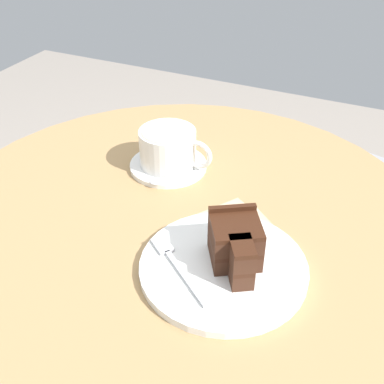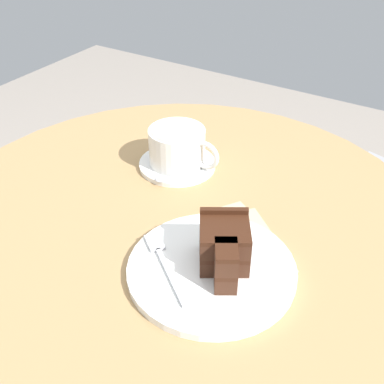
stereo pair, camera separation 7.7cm
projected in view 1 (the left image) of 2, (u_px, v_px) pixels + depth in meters
cafe_table at (180, 267)px, 0.85m from camera, size 0.84×0.84×0.74m
saucer at (168, 165)px, 0.90m from camera, size 0.14×0.14×0.01m
coffee_cup at (169, 147)px, 0.88m from camera, size 0.14×0.10×0.07m
teaspoon at (168, 179)px, 0.85m from camera, size 0.07×0.07×0.00m
cake_plate at (223, 267)px, 0.68m from camera, size 0.24×0.24×0.01m
cake_slice at (236, 244)px, 0.66m from camera, size 0.09×0.11×0.07m
fork at (173, 261)px, 0.68m from camera, size 0.13×0.10×0.00m
napkin at (232, 241)px, 0.73m from camera, size 0.22×0.22×0.00m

